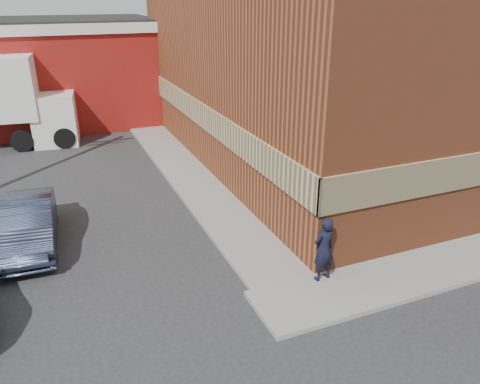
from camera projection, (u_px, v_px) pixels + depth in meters
name	position (u px, v px, depth m)	size (l,w,h in m)	color
ground	(262.00, 291.00, 11.64)	(90.00, 90.00, 0.00)	#28282B
brick_building	(352.00, 46.00, 20.46)	(14.25, 18.25, 9.36)	brown
sidewalk_west	(183.00, 170.00, 19.47)	(1.80, 18.00, 0.12)	gray
warehouse	(7.00, 74.00, 25.39)	(16.30, 8.30, 5.60)	maroon
man	(324.00, 249.00, 11.60)	(0.62, 0.41, 1.71)	black
sedan	(28.00, 224.00, 13.49)	(1.46, 4.19, 1.38)	#2C3449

